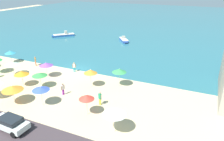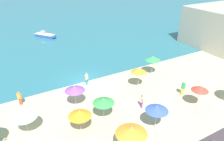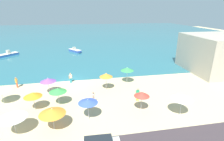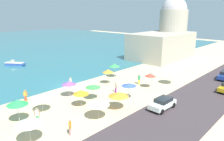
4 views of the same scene
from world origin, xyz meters
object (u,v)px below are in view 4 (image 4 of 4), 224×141
(beach_umbrella_0, at_px, (69,83))
(beach_umbrella_1, at_px, (150,75))
(bather_0, at_px, (70,81))
(bather_4, at_px, (37,114))
(beach_umbrella_10, at_px, (129,85))
(bather_3, at_px, (116,87))
(bather_2, at_px, (139,79))
(beach_umbrella_2, at_px, (29,122))
(beach_umbrella_14, at_px, (42,97))
(bather_5, at_px, (25,95))
(beach_umbrella_3, at_px, (171,71))
(parked_car_1, at_px, (163,103))
(beach_umbrella_15, at_px, (108,71))
(beach_umbrella_8, at_px, (114,65))
(beach_umbrella_12, at_px, (81,92))
(bather_1, at_px, (70,127))
(beach_umbrella_4, at_px, (98,103))
(harbor_fortress, at_px, (167,37))
(beach_umbrella_11, at_px, (93,86))
(skiff_nearshore, at_px, (15,64))
(beach_umbrella_5, at_px, (118,94))
(beach_umbrella_13, at_px, (17,102))

(beach_umbrella_0, distance_m, beach_umbrella_1, 12.52)
(bather_0, distance_m, bather_4, 11.86)
(beach_umbrella_10, bearing_deg, bather_3, 76.09)
(bather_2, bearing_deg, beach_umbrella_2, -172.32)
(beach_umbrella_10, relative_size, beach_umbrella_14, 1.08)
(bather_0, xyz_separation_m, bather_5, (-7.70, -0.37, 0.01))
(beach_umbrella_3, bearing_deg, beach_umbrella_2, 177.45)
(bather_2, bearing_deg, parked_car_1, -126.94)
(bather_2, bearing_deg, beach_umbrella_15, 131.72)
(beach_umbrella_8, relative_size, beach_umbrella_12, 1.16)
(bather_1, bearing_deg, beach_umbrella_4, 5.80)
(beach_umbrella_10, xyz_separation_m, parked_car_1, (0.35, -5.04, -1.33))
(bather_3, bearing_deg, beach_umbrella_2, -168.60)
(bather_1, bearing_deg, harbor_fortress, 17.27)
(beach_umbrella_11, distance_m, bather_4, 8.56)
(beach_umbrella_14, bearing_deg, bather_3, -10.69)
(bather_1, bearing_deg, bather_5, 84.51)
(beach_umbrella_10, distance_m, bather_0, 10.44)
(beach_umbrella_0, relative_size, bather_1, 1.43)
(beach_umbrella_15, bearing_deg, skiff_nearshore, 100.95)
(beach_umbrella_0, distance_m, beach_umbrella_15, 7.77)
(beach_umbrella_1, relative_size, beach_umbrella_14, 1.13)
(beach_umbrella_2, height_order, beach_umbrella_5, beach_umbrella_2)
(beach_umbrella_10, relative_size, bather_4, 1.37)
(beach_umbrella_11, distance_m, beach_umbrella_12, 2.70)
(beach_umbrella_1, height_order, beach_umbrella_8, beach_umbrella_8)
(beach_umbrella_10, height_order, beach_umbrella_14, beach_umbrella_10)
(bather_1, relative_size, harbor_fortress, 0.09)
(beach_umbrella_4, relative_size, bather_4, 1.44)
(bather_5, bearing_deg, skiff_nearshore, 69.47)
(beach_umbrella_2, bearing_deg, parked_car_1, -19.12)
(beach_umbrella_8, bearing_deg, skiff_nearshore, 109.94)
(beach_umbrella_5, distance_m, beach_umbrella_14, 9.12)
(beach_umbrella_4, bearing_deg, beach_umbrella_14, 118.24)
(parked_car_1, bearing_deg, harbor_fortress, 28.65)
(beach_umbrella_13, bearing_deg, bather_5, 57.55)
(beach_umbrella_13, bearing_deg, beach_umbrella_4, -41.46)
(bather_4, bearing_deg, bather_3, -0.63)
(beach_umbrella_11, distance_m, beach_umbrella_15, 6.91)
(beach_umbrella_0, relative_size, beach_umbrella_5, 0.95)
(beach_umbrella_15, bearing_deg, parked_car_1, -102.10)
(beach_umbrella_4, relative_size, bather_1, 1.51)
(beach_umbrella_8, height_order, beach_umbrella_12, beach_umbrella_8)
(beach_umbrella_3, bearing_deg, beach_umbrella_13, 166.22)
(beach_umbrella_12, relative_size, bather_4, 1.31)
(beach_umbrella_11, relative_size, bather_4, 1.27)
(beach_umbrella_2, distance_m, beach_umbrella_4, 7.59)
(beach_umbrella_0, distance_m, beach_umbrella_4, 8.06)
(beach_umbrella_8, bearing_deg, harbor_fortress, 7.02)
(beach_umbrella_1, height_order, beach_umbrella_13, beach_umbrella_13)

